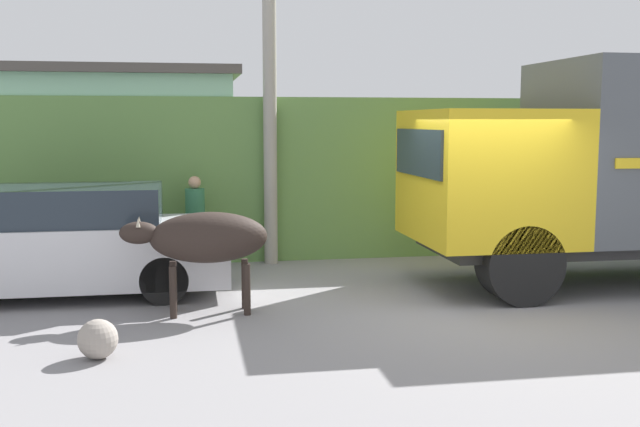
# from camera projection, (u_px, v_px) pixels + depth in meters

# --- Properties ---
(ground_plane) EXTENTS (60.00, 60.00, 0.00)m
(ground_plane) POSITION_uv_depth(u_px,v_px,m) (473.00, 308.00, 9.97)
(ground_plane) COLOR gray
(hillside_embankment) EXTENTS (32.00, 6.07, 2.89)m
(hillside_embankment) POSITION_uv_depth(u_px,v_px,m) (358.00, 168.00, 16.48)
(hillside_embankment) COLOR #608C47
(hillside_embankment) RESTS_ON ground_plane
(building_backdrop) EXTENTS (4.95, 2.70, 3.44)m
(building_backdrop) POSITION_uv_depth(u_px,v_px,m) (103.00, 162.00, 13.78)
(building_backdrop) COLOR #8CC69E
(building_backdrop) RESTS_ON ground_plane
(brown_cow) EXTENTS (1.87, 0.66, 1.32)m
(brown_cow) POSITION_uv_depth(u_px,v_px,m) (205.00, 239.00, 9.57)
(brown_cow) COLOR #2D231E
(brown_cow) RESTS_ON ground_plane
(parked_suv) EXTENTS (4.75, 1.72, 1.56)m
(parked_suv) POSITION_uv_depth(u_px,v_px,m) (61.00, 243.00, 10.56)
(parked_suv) COLOR silver
(parked_suv) RESTS_ON ground_plane
(pedestrian_on_hill) EXTENTS (0.44, 0.44, 1.57)m
(pedestrian_on_hill) POSITION_uv_depth(u_px,v_px,m) (195.00, 218.00, 12.50)
(pedestrian_on_hill) COLOR #38332D
(pedestrian_on_hill) RESTS_ON ground_plane
(utility_pole) EXTENTS (0.90, 0.23, 6.35)m
(utility_pole) POSITION_uv_depth(u_px,v_px,m) (270.00, 73.00, 12.72)
(utility_pole) COLOR #9E998E
(utility_pole) RESTS_ON ground_plane
(roadside_rock) EXTENTS (0.42, 0.42, 0.42)m
(roadside_rock) POSITION_uv_depth(u_px,v_px,m) (98.00, 339.00, 7.81)
(roadside_rock) COLOR gray
(roadside_rock) RESTS_ON ground_plane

